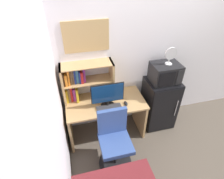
{
  "coord_description": "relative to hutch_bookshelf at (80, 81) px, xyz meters",
  "views": [
    {
      "loc": [
        -1.38,
        -2.53,
        2.63
      ],
      "look_at": [
        -0.82,
        -0.35,
        0.98
      ],
      "focal_mm": 29.64,
      "sensor_mm": 36.0,
      "label": 1
    }
  ],
  "objects": [
    {
      "name": "desk_chair",
      "position": [
        0.35,
        -0.77,
        -0.64
      ],
      "size": [
        0.5,
        0.5,
        0.95
      ],
      "color": "black",
      "rests_on": "ground_plane"
    },
    {
      "name": "wall_corkboard",
      "position": [
        0.16,
        0.11,
        0.64
      ],
      "size": [
        0.65,
        0.02,
        0.45
      ],
      "primitive_type": "cube",
      "color": "tan"
    },
    {
      "name": "computer_mouse",
      "position": [
        0.65,
        -0.32,
        -0.32
      ],
      "size": [
        0.05,
        0.11,
        0.03
      ],
      "primitive_type": "ellipsoid",
      "color": "black",
      "rests_on": "desk"
    },
    {
      "name": "wall_left",
      "position": [
        -0.35,
        -1.48,
        0.24
      ],
      "size": [
        0.04,
        4.4,
        2.6
      ],
      "primitive_type": "cube",
      "color": "silver",
      "rests_on": "ground_plane"
    },
    {
      "name": "desk_fan",
      "position": [
        1.37,
        -0.17,
        0.35
      ],
      "size": [
        0.19,
        0.11,
        0.28
      ],
      "color": "silver",
      "rests_on": "microwave"
    },
    {
      "name": "wall_back",
      "position": [
        1.67,
        0.14,
        0.24
      ],
      "size": [
        6.4,
        0.04,
        2.6
      ],
      "primitive_type": "cube",
      "color": "silver",
      "rests_on": "ground_plane"
    },
    {
      "name": "hutch_bookshelf",
      "position": [
        0.0,
        0.0,
        0.0
      ],
      "size": [
        0.79,
        0.28,
        0.62
      ],
      "color": "tan",
      "rests_on": "desk"
    },
    {
      "name": "monitor",
      "position": [
        0.36,
        -0.29,
        -0.13
      ],
      "size": [
        0.5,
        0.22,
        0.4
      ],
      "color": "black",
      "rests_on": "desk"
    },
    {
      "name": "desk",
      "position": [
        0.35,
        -0.19,
        -0.56
      ],
      "size": [
        1.26,
        0.64,
        0.73
      ],
      "color": "tan",
      "rests_on": "ground_plane"
    },
    {
      "name": "keyboard",
      "position": [
        0.37,
        -0.35,
        -0.33
      ],
      "size": [
        0.38,
        0.14,
        0.02
      ],
      "primitive_type": "cube",
      "color": "#333338",
      "rests_on": "desk"
    },
    {
      "name": "microwave",
      "position": [
        1.34,
        -0.17,
        0.03
      ],
      "size": [
        0.44,
        0.36,
        0.32
      ],
      "color": "black",
      "rests_on": "mini_fridge"
    },
    {
      "name": "mini_fridge",
      "position": [
        1.34,
        -0.17,
        -0.59
      ],
      "size": [
        0.54,
        0.49,
        0.94
      ],
      "color": "black",
      "rests_on": "ground_plane"
    }
  ]
}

